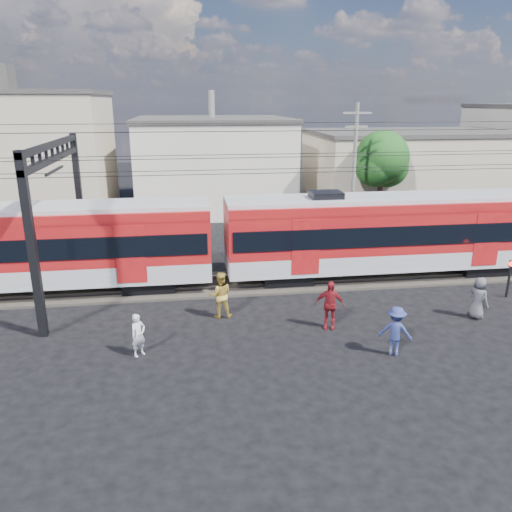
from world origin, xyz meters
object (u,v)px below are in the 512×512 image
object	(u,v)px
pedestrian_c	(395,331)
crossing_signal	(510,272)
pedestrian_a	(138,335)
commuter_train	(391,231)

from	to	relation	value
pedestrian_c	crossing_signal	distance (m)	8.54
pedestrian_a	crossing_signal	world-z (taller)	crossing_signal
pedestrian_c	commuter_train	bearing A→B (deg)	-83.92
pedestrian_a	pedestrian_c	distance (m)	9.01
commuter_train	pedestrian_a	xyz separation A→B (m)	(-11.89, -6.59, -1.62)
commuter_train	pedestrian_c	distance (m)	8.51
crossing_signal	pedestrian_a	bearing A→B (deg)	-168.92
pedestrian_a	crossing_signal	distance (m)	16.54
pedestrian_a	crossing_signal	xyz separation A→B (m)	(16.23, 3.18, 0.45)
pedestrian_a	pedestrian_c	xyz separation A→B (m)	(8.92, -1.24, 0.13)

